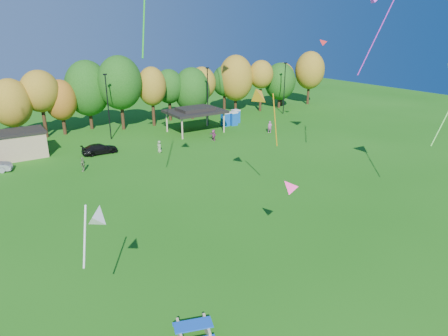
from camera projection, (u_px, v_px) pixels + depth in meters
ground at (293, 293)px, 23.94m from camera, size 160.00×160.00×0.00m
tree_line at (74, 94)px, 57.36m from camera, size 93.57×10.55×11.15m
lamp_posts at (108, 105)px, 54.90m from camera, size 64.50×0.25×9.09m
utility_building at (18, 144)px, 48.25m from camera, size 6.30×4.30×3.25m
pavilion at (195, 111)px, 59.26m from camera, size 8.20×6.20×3.77m
porta_potties at (231, 118)px, 64.54m from camera, size 3.75×2.36×2.18m
picnic_table at (193, 330)px, 20.33m from camera, size 2.36×2.15×0.85m
car_d at (100, 149)px, 49.86m from camera, size 4.38×1.81×1.27m
far_person_0 at (270, 127)px, 59.63m from camera, size 0.77×0.70×1.76m
far_person_1 at (213, 135)px, 55.56m from camera, size 0.59×1.51×1.59m
far_person_3 at (83, 164)px, 43.76m from camera, size 0.89×0.99×1.61m
far_person_5 at (159, 147)px, 50.32m from camera, size 0.55×0.79×1.54m
kite_4 at (258, 94)px, 31.88m from camera, size 3.24×2.45×5.57m
kite_7 at (97, 214)px, 18.13m from camera, size 1.68×1.99×3.42m
kite_12 at (289, 186)px, 26.52m from camera, size 1.59×1.64×1.32m
kite_13 at (322, 42)px, 53.97m from camera, size 1.68×1.72×1.39m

